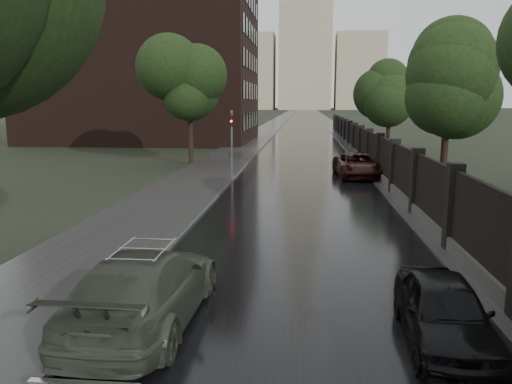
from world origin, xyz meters
name	(u,v)px	position (x,y,z in m)	size (l,w,h in m)	color
road	(304,114)	(0.00, 190.00, 0.01)	(8.00, 420.00, 0.02)	black
sidewalk_left	(288,114)	(-6.00, 190.00, 0.08)	(4.00, 420.00, 0.16)	#2D2D2D
verge_right	(318,114)	(5.50, 190.00, 0.04)	(3.00, 420.00, 0.08)	#2D2D2D
fence_right	(365,150)	(4.60, 32.01, 1.01)	(0.45, 75.72, 2.70)	#383533
tree_left_far	(190,91)	(-8.00, 30.00, 5.24)	(4.25, 4.25, 7.39)	black
tree_right_b	(448,93)	(7.50, 22.00, 4.95)	(4.08, 4.08, 7.01)	black
tree_right_c	(390,97)	(7.50, 40.00, 4.95)	(4.08, 4.08, 7.01)	black
traffic_light	(232,137)	(-4.30, 24.99, 2.40)	(0.16, 0.32, 4.00)	#59595E
brick_building	(146,53)	(-18.00, 52.00, 10.00)	(24.00, 18.00, 20.00)	black
stalinist_tower	(305,44)	(0.00, 300.00, 38.38)	(92.00, 30.00, 159.00)	tan
volga_sedan	(144,287)	(-3.10, 4.18, 0.77)	(2.16, 5.32, 1.55)	#3D4436
car_right_near	(444,311)	(2.75, 3.88, 0.64)	(1.50, 3.73, 1.27)	black
car_right_far	(357,165)	(3.33, 25.21, 0.73)	(2.41, 5.23, 1.45)	black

